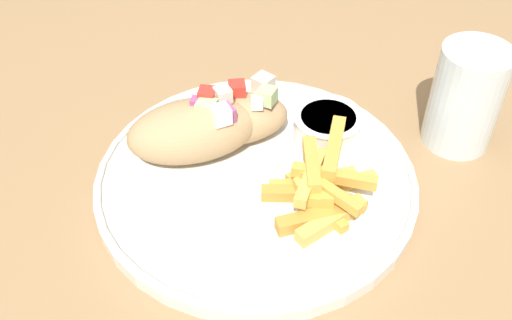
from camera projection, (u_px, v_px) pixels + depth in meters
The scene contains 7 objects.
table at pixel (236, 207), 0.65m from camera, with size 1.25×1.25×0.74m.
plate at pixel (256, 179), 0.56m from camera, with size 0.30×0.30×0.02m.
pita_sandwich_near at pixel (194, 129), 0.57m from camera, with size 0.14×0.14×0.07m.
pita_sandwich_far at pixel (232, 118), 0.58m from camera, with size 0.13×0.12×0.06m.
fries_pile at pixel (321, 187), 0.53m from camera, with size 0.10×0.13×0.04m.
sauce_ramekin at pixel (327, 125), 0.59m from camera, with size 0.07×0.07×0.03m.
water_glass at pixel (465, 102), 0.59m from camera, with size 0.07×0.07×0.11m.
Camera 1 is at (0.23, -0.38, 1.15)m, focal length 42.00 mm.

